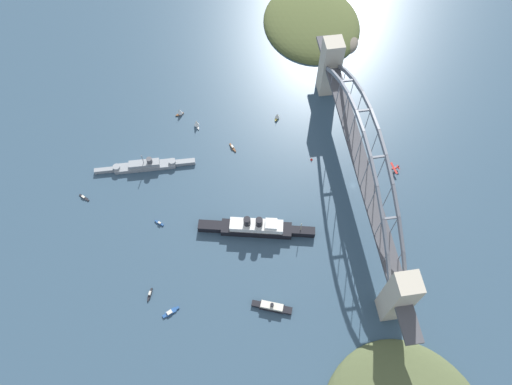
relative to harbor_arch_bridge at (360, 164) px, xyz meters
name	(u,v)px	position (x,y,z in m)	size (l,w,h in m)	color
ground_plane	(353,185)	(0.00, 0.00, -31.14)	(1400.00, 1400.00, 0.00)	#334C60
harbor_arch_bridge	(360,164)	(0.00, 0.00, 0.00)	(267.56, 15.83, 72.81)	#BCB29E
headland_east_shore	(313,24)	(186.36, -5.47, -31.14)	(113.15, 94.90, 26.06)	#4C562D
ocean_liner	(256,228)	(-28.73, 83.10, -25.65)	(25.16, 87.79, 18.96)	black
naval_cruiser	(146,165)	(40.93, 163.76, -28.07)	(9.31, 81.79, 17.48)	gray
harbor_ferry_steamer	(272,307)	(-89.33, 80.45, -28.82)	(14.22, 28.42, 7.72)	black
seaplane_taxiing_near_bridge	(394,169)	(9.15, -36.37, -28.97)	(11.43, 7.53, 4.98)	#B7B7B2
small_boat_0	(277,116)	(75.77, 49.26, -27.97)	(6.49, 5.26, 6.75)	gold
small_boat_1	(84,197)	(19.37, 213.53, -30.53)	(7.71, 8.25, 1.71)	black
small_boat_2	(197,123)	(77.36, 119.08, -27.19)	(7.70, 5.11, 8.48)	silver
small_boat_3	(170,312)	(-82.45, 151.11, -30.32)	(7.35, 12.27, 2.25)	#234C8C
small_boat_4	(180,112)	(92.02, 132.30, -27.43)	(4.99, 7.15, 7.95)	brown
small_boat_5	(159,223)	(-11.97, 155.56, -30.27)	(5.95, 6.83, 2.41)	#234C8C
small_boat_6	(233,147)	(49.99, 91.41, -30.33)	(9.28, 4.75, 2.25)	brown
small_boat_7	(150,294)	(-67.41, 164.83, -30.25)	(9.61, 4.31, 2.50)	black
channel_marker_buoy	(312,159)	(28.82, 28.18, -30.03)	(2.20, 2.20, 2.75)	red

